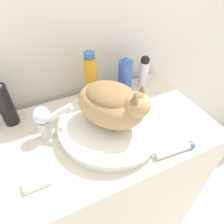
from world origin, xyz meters
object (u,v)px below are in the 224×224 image
Objects in this scene: faucet at (45,120)px; hairspray_can_black at (5,105)px; deodorant_stick at (144,71)px; cream_tube at (175,150)px; spray_bottle_trigger at (125,76)px; shampoo_bottle_tall at (91,79)px; cat at (112,103)px; soap_bar at (37,182)px.

hairspray_can_black is at bearing 148.66° from faucet.
faucet is 0.19m from hairspray_can_black.
deodorant_stick is 0.62m from hairspray_can_black.
hairspray_can_black is 0.65m from cream_tube.
cream_tube is at bearing -92.13° from spray_bottle_trigger.
spray_bottle_trigger is 0.52m from hairspray_can_black.
shampoo_bottle_tall is (-0.27, -0.00, 0.03)m from deodorant_stick.
faucet is 0.52m from deodorant_stick.
deodorant_stick is at bearing 34.16° from faucet.
hairspray_can_black reaches higher than spray_bottle_trigger.
cat reaches higher than faucet.
deodorant_stick is at bearing 73.79° from cream_tube.
cat is 2.16× the size of faucet.
cream_tube is (-0.02, -0.41, -0.07)m from spray_bottle_trigger.
hairspray_can_black is 1.28× the size of cream_tube.
shampoo_bottle_tall is at bearing 146.72° from cat.
cream_tube is (0.15, -0.19, -0.13)m from cat.
cream_tube is at bearing 7.42° from cat.
soap_bar is (-0.46, 0.08, -0.00)m from cream_tube.
hairspray_can_black reaches higher than deodorant_stick.
spray_bottle_trigger is 1.16× the size of cream_tube.
shampoo_bottle_tall is 1.51× the size of cream_tube.
spray_bottle_trigger is 0.77× the size of shampoo_bottle_tall.
cat is at bearing -0.82° from faucet.
soap_bar is (-0.58, -0.32, -0.07)m from deodorant_stick.
faucet is (-0.23, 0.08, -0.06)m from cat.
soap_bar is at bearing -133.41° from shampoo_bottle_tall.
hairspray_can_black is at bearing 180.00° from deodorant_stick.
deodorant_stick is 0.43m from cream_tube.
deodorant_stick is 0.66m from soap_bar.
cat is at bearing -32.42° from hairspray_can_black.
spray_bottle_trigger is at bearing 34.46° from soap_bar.
soap_bar is (0.04, -0.32, -0.08)m from hairspray_can_black.
hairspray_can_black reaches higher than soap_bar.
deodorant_stick is 1.98× the size of soap_bar.
spray_bottle_trigger is at bearing 180.00° from deodorant_stick.
cream_tube is at bearing -10.37° from soap_bar.
deodorant_stick is 1.04× the size of cream_tube.
soap_bar is at bearing -94.39° from faucet.
deodorant_stick reaches higher than soap_bar.
shampoo_bottle_tall is at bearing 49.92° from faucet.
spray_bottle_trigger is at bearing 87.87° from cream_tube.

